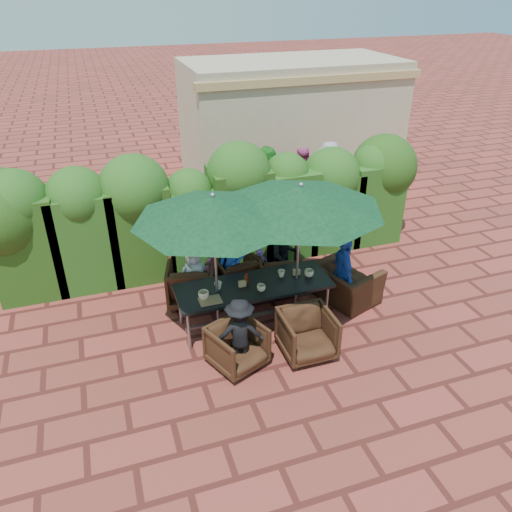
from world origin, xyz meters
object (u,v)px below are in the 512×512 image
object	(u,v)px
chair_near_left	(237,344)
chair_near_right	(307,332)
dining_table	(254,288)
umbrella_left	(213,208)
chair_far_right	(279,270)
chair_end_right	(346,278)
chair_far_left	(191,281)
chair_far_mid	(236,272)
umbrella_right	(301,197)

from	to	relation	value
chair_near_left	chair_near_right	xyz separation A→B (m)	(1.10, -0.10, 0.02)
dining_table	umbrella_left	world-z (taller)	umbrella_left
chair_far_right	chair_end_right	size ratio (longest dim) A/B	0.77
chair_near_left	chair_end_right	bearing A→B (deg)	0.92
umbrella_left	chair_end_right	bearing A→B (deg)	2.43
chair_far_right	chair_far_left	bearing A→B (deg)	9.88
dining_table	umbrella_left	xyz separation A→B (m)	(-0.63, -0.01, 1.54)
chair_near_right	umbrella_left	bearing A→B (deg)	138.26
umbrella_left	chair_far_right	distance (m)	2.45
chair_far_left	chair_near_right	xyz separation A→B (m)	(1.38, -2.00, -0.03)
umbrella_left	chair_far_mid	size ratio (longest dim) A/B	3.08
chair_far_right	chair_near_left	world-z (taller)	chair_far_right
chair_near_right	chair_far_left	bearing A→B (deg)	124.86
umbrella_left	chair_near_right	distance (m)	2.38
chair_far_right	chair_near_right	world-z (taller)	chair_far_right
umbrella_right	chair_far_left	bearing A→B (deg)	148.12
umbrella_right	chair_end_right	bearing A→B (deg)	7.49
umbrella_right	chair_near_right	size ratio (longest dim) A/B	3.29
dining_table	chair_far_mid	xyz separation A→B (m)	(-0.00, 1.04, -0.28)
dining_table	chair_far_right	size ratio (longest dim) A/B	3.18
chair_far_right	chair_near_left	distance (m)	2.26
chair_far_mid	chair_end_right	world-z (taller)	chair_end_right
chair_end_right	chair_far_right	bearing A→B (deg)	34.26
chair_far_right	chair_near_right	size ratio (longest dim) A/B	1.00
chair_end_right	dining_table	bearing A→B (deg)	74.40
dining_table	chair_far_mid	size ratio (longest dim) A/B	3.23
umbrella_left	chair_near_left	bearing A→B (deg)	-86.94
chair_near_left	chair_end_right	distance (m)	2.58
umbrella_left	chair_end_right	size ratio (longest dim) A/B	2.32
dining_table	chair_far_left	world-z (taller)	chair_far_left
umbrella_left	dining_table	bearing A→B (deg)	0.84
dining_table	umbrella_left	size ratio (longest dim) A/B	1.05
chair_near_left	chair_near_right	distance (m)	1.10
chair_far_mid	chair_end_right	xyz separation A→B (m)	(1.79, -0.95, 0.06)
chair_far_mid	umbrella_left	bearing A→B (deg)	50.68
chair_near_left	chair_end_right	world-z (taller)	chair_end_right
chair_end_right	chair_far_mid	bearing A→B (deg)	43.40
dining_table	chair_far_right	bearing A→B (deg)	47.35
chair_far_right	chair_end_right	bearing A→B (deg)	156.45
umbrella_left	umbrella_right	size ratio (longest dim) A/B	0.93
umbrella_left	chair_far_left	size ratio (longest dim) A/B	2.86
chair_near_left	chair_far_left	bearing A→B (deg)	75.59
umbrella_right	chair_far_mid	world-z (taller)	umbrella_right
chair_far_mid	chair_far_left	bearing A→B (deg)	-2.95
umbrella_left	chair_end_right	xyz separation A→B (m)	(2.41, 0.10, -1.75)
dining_table	chair_end_right	xyz separation A→B (m)	(1.79, 0.09, -0.21)
umbrella_right	chair_far_right	xyz separation A→B (m)	(0.03, 0.89, -1.81)
chair_near_left	chair_near_right	world-z (taller)	chair_near_right
chair_far_mid	chair_near_left	distance (m)	2.07
umbrella_right	chair_far_left	distance (m)	2.60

